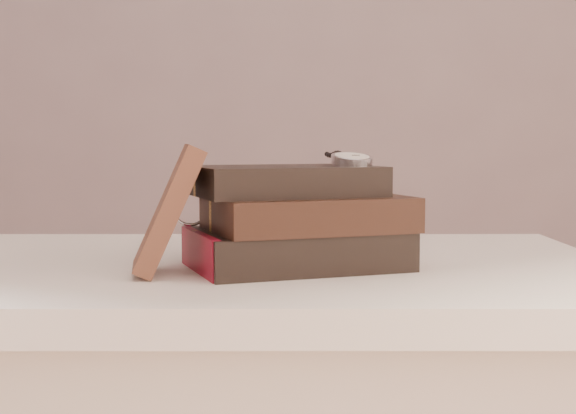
{
  "coord_description": "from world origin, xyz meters",
  "views": [
    {
      "loc": [
        0.08,
        -0.69,
        0.91
      ],
      "look_at": [
        0.08,
        0.3,
        0.82
      ],
      "focal_mm": 50.34,
      "sensor_mm": 36.0,
      "label": 1
    }
  ],
  "objects": [
    {
      "name": "journal",
      "position": [
        -0.06,
        0.25,
        0.83
      ],
      "size": [
        0.1,
        0.11,
        0.15
      ],
      "primitive_type": "cube",
      "rotation": [
        0.0,
        0.42,
        0.17
      ],
      "color": "#432419",
      "rests_on": "table"
    },
    {
      "name": "book_stack",
      "position": [
        0.09,
        0.3,
        0.81
      ],
      "size": [
        0.3,
        0.25,
        0.13
      ],
      "color": "black",
      "rests_on": "table"
    },
    {
      "name": "eyeglasses",
      "position": [
        -0.02,
        0.35,
        0.82
      ],
      "size": [
        0.14,
        0.15,
        0.05
      ],
      "color": "silver",
      "rests_on": "book_stack"
    },
    {
      "name": "table",
      "position": [
        0.0,
        0.35,
        0.66
      ],
      "size": [
        1.0,
        0.6,
        0.75
      ],
      "color": "white",
      "rests_on": "ground"
    },
    {
      "name": "pocket_watch",
      "position": [
        0.16,
        0.31,
        0.88
      ],
      "size": [
        0.07,
        0.16,
        0.02
      ],
      "color": "silver",
      "rests_on": "book_stack"
    }
  ]
}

